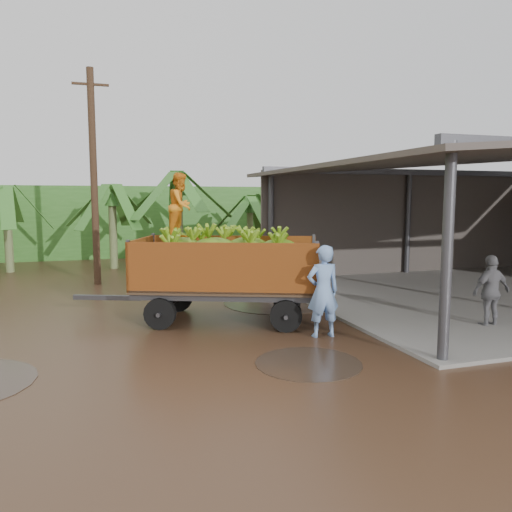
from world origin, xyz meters
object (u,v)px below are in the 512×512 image
at_px(man_grey, 491,292).
at_px(banana_trailer, 226,267).
at_px(man_blue, 323,291).
at_px(utility_pole, 94,177).

bearing_deg(man_grey, banana_trailer, -26.25).
height_order(man_blue, utility_pole, utility_pole).
relative_size(banana_trailer, man_blue, 3.01).
distance_m(banana_trailer, man_grey, 6.22).
distance_m(banana_trailer, utility_pole, 7.54).
relative_size(banana_trailer, man_grey, 3.53).
height_order(man_grey, utility_pole, utility_pole).
relative_size(man_grey, utility_pole, 0.23).
xyz_separation_m(man_grey, utility_pole, (-8.64, 9.04, 2.88)).
xyz_separation_m(banana_trailer, man_grey, (5.65, -2.56, -0.48)).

